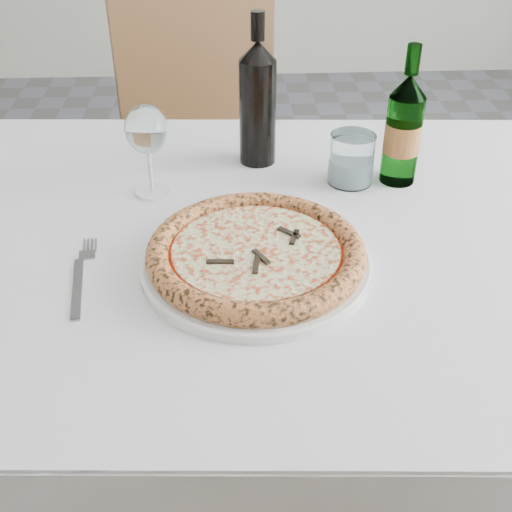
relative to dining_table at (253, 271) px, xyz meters
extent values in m
cube|color=brown|center=(0.00, 0.00, 0.05)|extent=(1.56, 0.95, 0.04)
cube|color=silver|center=(0.00, 0.00, 0.08)|extent=(1.63, 1.01, 0.01)
cube|color=silver|center=(0.00, 0.46, -0.04)|extent=(1.58, 0.01, 0.22)
cube|color=brown|center=(-0.06, 0.72, -0.23)|extent=(0.57, 0.57, 0.04)
cube|color=brown|center=(-0.12, 0.92, 0.02)|extent=(0.45, 0.17, 0.46)
cylinder|color=brown|center=(0.07, 0.97, -0.46)|extent=(0.04, 0.04, 0.43)
cylinder|color=brown|center=(0.19, 0.59, -0.46)|extent=(0.04, 0.04, 0.43)
cylinder|color=brown|center=(-0.30, 0.85, -0.46)|extent=(0.04, 0.04, 0.43)
cylinder|color=brown|center=(-0.19, 0.48, -0.46)|extent=(0.04, 0.04, 0.43)
cylinder|color=white|center=(0.00, -0.10, 0.09)|extent=(0.35, 0.35, 0.01)
torus|color=white|center=(0.00, -0.10, 0.09)|extent=(0.34, 0.34, 0.01)
cylinder|color=#F2B782|center=(0.00, -0.10, 0.10)|extent=(0.32, 0.32, 0.01)
torus|color=#DA7C3F|center=(0.00, -0.10, 0.11)|extent=(0.33, 0.33, 0.03)
cylinder|color=#D93200|center=(0.00, -0.10, 0.11)|extent=(0.27, 0.27, 0.00)
cylinder|color=#FFF0AA|center=(0.00, -0.10, 0.11)|extent=(0.25, 0.25, 0.00)
cube|color=#382E20|center=(0.03, -0.10, 0.12)|extent=(0.04, 0.01, 0.00)
cube|color=#382E20|center=(0.02, -0.05, 0.12)|extent=(0.02, 0.04, 0.00)
cube|color=#382E20|center=(-0.06, -0.06, 0.12)|extent=(0.04, 0.03, 0.00)
cube|color=#382E20|center=(-0.03, -0.12, 0.12)|extent=(0.04, 0.03, 0.00)
cube|color=#382E20|center=(0.02, -0.15, 0.12)|extent=(0.02, 0.04, 0.00)
cube|color=gray|center=(-0.26, -0.14, 0.08)|extent=(0.03, 0.14, 0.00)
cube|color=gray|center=(-0.26, -0.06, 0.08)|extent=(0.03, 0.03, 0.00)
cylinder|color=gray|center=(-0.27, -0.03, 0.08)|extent=(0.00, 0.04, 0.00)
cylinder|color=gray|center=(-0.26, -0.03, 0.08)|extent=(0.00, 0.04, 0.00)
cylinder|color=gray|center=(-0.26, -0.03, 0.08)|extent=(0.00, 0.04, 0.00)
cylinder|color=gray|center=(-0.25, -0.03, 0.08)|extent=(0.00, 0.04, 0.00)
cylinder|color=silver|center=(-0.17, 0.14, 0.08)|extent=(0.06, 0.06, 0.00)
cylinder|color=silver|center=(-0.17, 0.14, 0.13)|extent=(0.01, 0.01, 0.08)
ellipsoid|color=white|center=(-0.17, 0.14, 0.20)|extent=(0.07, 0.07, 0.09)
cylinder|color=white|center=(0.19, 0.16, 0.13)|extent=(0.08, 0.08, 0.09)
cylinder|color=silver|center=(0.19, 0.16, 0.10)|extent=(0.07, 0.07, 0.05)
cylinder|color=#3A893A|center=(0.28, 0.16, 0.16)|extent=(0.06, 0.06, 0.16)
cone|color=#3A893A|center=(0.28, 0.16, 0.26)|extent=(0.06, 0.06, 0.04)
cylinder|color=#3A893A|center=(0.28, 0.16, 0.31)|extent=(0.02, 0.02, 0.05)
cylinder|color=gold|center=(0.28, 0.16, 0.17)|extent=(0.07, 0.07, 0.06)
cylinder|color=black|center=(0.02, 0.26, 0.18)|extent=(0.07, 0.07, 0.20)
cone|color=black|center=(0.02, 0.26, 0.30)|extent=(0.07, 0.07, 0.04)
cylinder|color=black|center=(0.02, 0.26, 0.34)|extent=(0.03, 0.03, 0.05)
camera|label=1|loc=(-0.04, -0.88, 0.64)|focal=45.00mm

